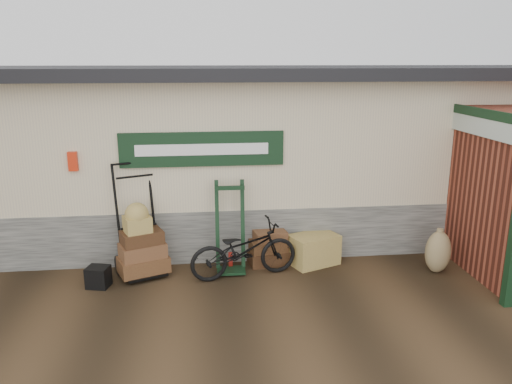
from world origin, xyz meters
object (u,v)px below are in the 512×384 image
black_trunk (98,277)px  bicycle (244,247)px  green_barrow (230,227)px  porter_trolley (137,219)px  wicker_hamper (314,249)px  suitcase_stack (268,247)px

black_trunk → bicycle: bearing=3.1°
green_barrow → bicycle: (0.19, -0.28, -0.24)m
porter_trolley → green_barrow: size_ratio=1.23×
wicker_hamper → bicycle: 1.29m
green_barrow → porter_trolley: bearing=178.1°
green_barrow → black_trunk: (-2.02, -0.41, -0.58)m
porter_trolley → wicker_hamper: porter_trolley is taller
green_barrow → bicycle: bearing=-54.6°
bicycle → porter_trolley: bearing=66.2°
wicker_hamper → black_trunk: (-3.42, -0.50, -0.09)m
suitcase_stack → porter_trolley: bearing=-177.0°
suitcase_stack → wicker_hamper: (0.75, -0.09, -0.04)m
black_trunk → suitcase_stack: bearing=12.5°
suitcase_stack → wicker_hamper: size_ratio=0.85×
wicker_hamper → black_trunk: wicker_hamper is taller
porter_trolley → bicycle: porter_trolley is taller
green_barrow → suitcase_stack: size_ratio=2.24×
porter_trolley → bicycle: size_ratio=1.06×
porter_trolley → bicycle: (1.65, -0.36, -0.41)m
bicycle → green_barrow: bearing=22.8°
green_barrow → bicycle: 0.42m
green_barrow → bicycle: green_barrow is taller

